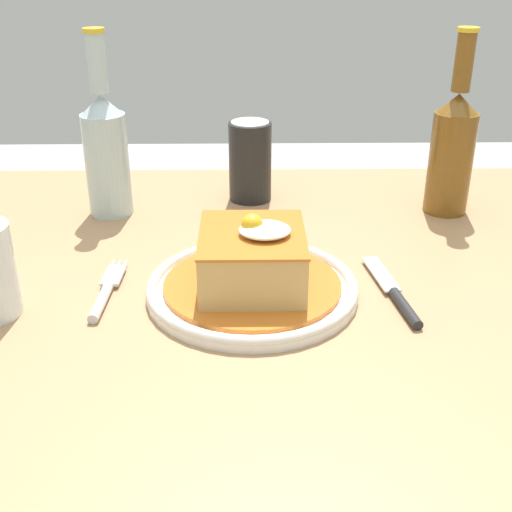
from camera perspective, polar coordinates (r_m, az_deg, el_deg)
dining_table at (r=0.87m, az=-0.34°, el=-7.92°), size 1.29×0.80×0.72m
main_plate at (r=0.76m, az=0.02°, el=-2.75°), size 0.25×0.25×0.02m
sandwich_meal at (r=0.75m, az=0.04°, el=-0.53°), size 0.21×0.21×0.09m
fork at (r=0.78m, az=-12.96°, el=-3.16°), size 0.02×0.14×0.01m
knife at (r=0.77m, az=12.20°, el=-3.55°), size 0.04×0.17×0.01m
soda_can at (r=1.03m, az=-0.76°, el=8.22°), size 0.07×0.07×0.12m
beer_bottle_amber at (r=1.01m, az=16.67°, el=9.04°), size 0.06×0.06×0.27m
beer_bottle_clear at (r=0.98m, az=-12.91°, el=9.06°), size 0.06×0.06×0.27m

